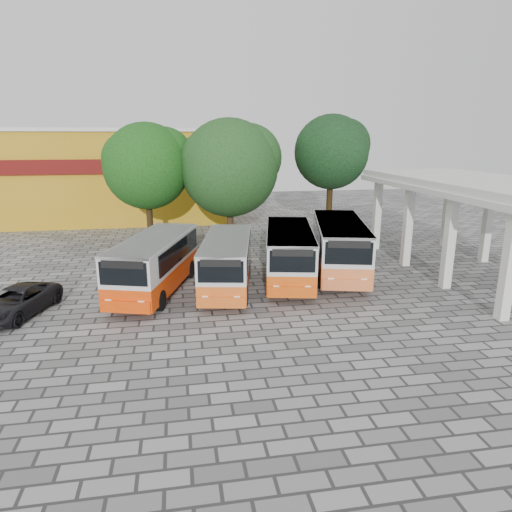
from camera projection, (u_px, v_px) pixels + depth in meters
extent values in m
plane|color=#5D5D5D|center=(309.00, 309.00, 20.73)|extent=(90.00, 90.00, 0.00)
cube|color=silver|center=(509.00, 263.00, 19.00)|extent=(0.45, 0.45, 5.00)
cube|color=silver|center=(377.00, 213.00, 31.39)|extent=(0.45, 0.45, 5.00)
cube|color=silver|center=(447.00, 211.00, 32.26)|extent=(0.45, 0.45, 5.00)
cube|color=silver|center=(476.00, 182.00, 24.95)|extent=(6.60, 15.60, 0.40)
cube|color=silver|center=(475.00, 188.00, 25.04)|extent=(6.80, 15.80, 0.30)
cube|color=#B18011|center=(119.00, 176.00, 42.67)|extent=(20.00, 10.00, 8.00)
cube|color=#590C0A|center=(110.00, 167.00, 37.51)|extent=(20.00, 0.20, 1.20)
cube|color=silver|center=(115.00, 130.00, 41.61)|extent=(20.40, 10.40, 0.30)
cube|color=#E73901|center=(156.00, 275.00, 22.91)|extent=(4.48, 8.06, 1.01)
cube|color=silver|center=(155.00, 252.00, 22.60)|extent=(4.48, 8.06, 1.42)
cube|color=silver|center=(154.00, 239.00, 22.43)|extent=(4.53, 8.07, 0.12)
cube|color=black|center=(130.00, 252.00, 22.40)|extent=(1.92, 6.10, 1.01)
cube|color=black|center=(179.00, 250.00, 22.79)|extent=(1.92, 6.10, 1.01)
cube|color=black|center=(151.00, 274.00, 18.90)|extent=(2.00, 0.66, 1.01)
cube|color=black|center=(150.00, 265.00, 18.80)|extent=(1.77, 0.60, 0.33)
cylinder|color=black|center=(131.00, 301.00, 20.45)|extent=(0.27, 0.96, 0.96)
cylinder|color=black|center=(178.00, 298.00, 20.79)|extent=(0.27, 0.96, 0.96)
cylinder|color=black|center=(139.00, 270.00, 25.23)|extent=(0.27, 0.96, 0.96)
cylinder|color=black|center=(177.00, 268.00, 25.57)|extent=(0.27, 0.96, 0.96)
cube|color=#DF5813|center=(227.00, 273.00, 23.38)|extent=(3.51, 7.64, 0.97)
cube|color=silver|center=(227.00, 251.00, 23.09)|extent=(3.51, 7.64, 1.35)
cube|color=silver|center=(227.00, 239.00, 22.93)|extent=(3.56, 7.65, 0.11)
cube|color=black|center=(205.00, 252.00, 22.90)|extent=(1.16, 5.98, 0.97)
cube|color=black|center=(249.00, 250.00, 23.27)|extent=(1.16, 5.98, 0.97)
cube|color=black|center=(236.00, 272.00, 19.56)|extent=(1.95, 0.41, 0.97)
cube|color=black|center=(236.00, 263.00, 19.46)|extent=(1.73, 0.38, 0.31)
cylinder|color=black|center=(212.00, 297.00, 21.04)|extent=(0.26, 0.92, 0.92)
cylinder|color=black|center=(254.00, 294.00, 21.36)|extent=(0.26, 0.92, 0.92)
cylinder|color=black|center=(205.00, 268.00, 25.59)|extent=(0.26, 0.92, 0.92)
cylinder|color=black|center=(240.00, 266.00, 25.92)|extent=(0.26, 0.92, 0.92)
cube|color=#DA4A07|center=(289.00, 264.00, 24.78)|extent=(3.88, 8.10, 1.02)
cube|color=silver|center=(289.00, 242.00, 24.47)|extent=(3.88, 8.10, 1.43)
cube|color=silver|center=(290.00, 230.00, 24.30)|extent=(3.93, 8.11, 0.12)
cube|color=black|center=(268.00, 243.00, 24.27)|extent=(1.36, 6.30, 1.02)
cube|color=black|center=(311.00, 241.00, 24.66)|extent=(1.36, 6.30, 1.02)
cube|color=black|center=(310.00, 261.00, 20.73)|extent=(2.06, 0.48, 1.02)
cube|color=black|center=(310.00, 253.00, 20.63)|extent=(1.82, 0.44, 0.33)
cylinder|color=black|center=(280.00, 287.00, 22.30)|extent=(0.27, 0.97, 0.97)
cylinder|color=black|center=(322.00, 285.00, 22.64)|extent=(0.27, 0.97, 0.97)
cylinder|color=black|center=(261.00, 260.00, 27.12)|extent=(0.27, 0.97, 0.97)
cylinder|color=black|center=(296.00, 259.00, 27.47)|extent=(0.27, 0.97, 0.97)
cube|color=orange|center=(339.00, 258.00, 25.90)|extent=(4.46, 8.69, 1.09)
cube|color=silver|center=(340.00, 235.00, 25.57)|extent=(4.46, 8.69, 1.53)
cube|color=silver|center=(340.00, 223.00, 25.39)|extent=(4.51, 8.70, 0.12)
cube|color=black|center=(318.00, 236.00, 25.36)|extent=(1.73, 6.68, 1.09)
cube|color=black|center=(361.00, 234.00, 25.77)|extent=(1.73, 6.68, 1.09)
cube|color=black|center=(370.00, 253.00, 21.58)|extent=(2.18, 0.60, 1.09)
cube|color=black|center=(371.00, 244.00, 21.46)|extent=(1.93, 0.54, 0.35)
cylinder|color=black|center=(335.00, 280.00, 23.24)|extent=(0.29, 1.04, 1.04)
cylinder|color=black|center=(377.00, 278.00, 23.62)|extent=(0.29, 1.04, 1.04)
cylinder|color=black|center=(306.00, 254.00, 28.41)|extent=(0.29, 1.04, 1.04)
cylinder|color=black|center=(341.00, 252.00, 28.78)|extent=(0.29, 1.04, 1.04)
cylinder|color=#312311|center=(150.00, 216.00, 32.86)|extent=(0.44, 0.44, 4.06)
sphere|color=#10460B|center=(147.00, 166.00, 31.95)|extent=(6.04, 6.04, 6.04)
sphere|color=#10460B|center=(164.00, 157.00, 32.28)|extent=(4.23, 4.23, 4.23)
sphere|color=#10460B|center=(130.00, 160.00, 31.47)|extent=(3.93, 3.93, 3.93)
cylinder|color=#412D1B|center=(230.00, 216.00, 33.04)|extent=(0.49, 0.49, 4.12)
sphere|color=#143E11|center=(229.00, 168.00, 32.17)|extent=(6.90, 6.90, 6.90)
sphere|color=#143E11|center=(248.00, 158.00, 32.51)|extent=(4.83, 4.83, 4.83)
sphere|color=#143E11|center=(212.00, 161.00, 31.65)|extent=(4.48, 4.48, 4.48)
cylinder|color=#30210D|center=(329.00, 208.00, 35.37)|extent=(0.47, 0.47, 4.49)
sphere|color=black|center=(331.00, 152.00, 34.29)|extent=(5.57, 5.57, 5.57)
sphere|color=black|center=(344.00, 144.00, 34.62)|extent=(3.90, 3.90, 3.90)
sphere|color=black|center=(320.00, 146.00, 33.83)|extent=(3.62, 3.62, 3.62)
imported|color=black|center=(16.00, 302.00, 19.94)|extent=(3.37, 4.88, 1.24)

